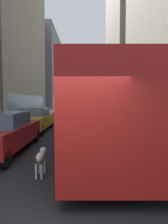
{
  "coord_description": "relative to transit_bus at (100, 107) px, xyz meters",
  "views": [
    {
      "loc": [
        0.44,
        -2.84,
        2.09
      ],
      "look_at": [
        0.48,
        8.61,
        1.4
      ],
      "focal_mm": 31.51,
      "sensor_mm": 36.0,
      "label": 1
    }
  ],
  "objects": [
    {
      "name": "sidewalk_right",
      "position": [
        4.5,
        28.68,
        -1.7
      ],
      "size": [
        2.4,
        110.0,
        0.15
      ],
      "primitive_type": "cube",
      "color": "gray",
      "rests_on": "ground"
    },
    {
      "name": "car_white_van",
      "position": [
        1.6,
        15.87,
        -0.95
      ],
      "size": [
        1.9,
        4.73,
        1.62
      ],
      "color": "silver",
      "rests_on": "ground"
    },
    {
      "name": "car_black_suv",
      "position": [
        0.0,
        10.09,
        -0.96
      ],
      "size": [
        1.85,
        4.18,
        1.62
      ],
      "color": "black",
      "rests_on": "ground"
    },
    {
      "name": "car_yellow_taxi",
      "position": [
        -4.0,
        3.94,
        -0.96
      ],
      "size": [
        1.71,
        4.54,
        1.62
      ],
      "color": "yellow",
      "rests_on": "ground"
    },
    {
      "name": "dalmatian_dog",
      "position": [
        -1.95,
        -3.8,
        -1.26
      ],
      "size": [
        0.22,
        0.96,
        0.72
      ],
      "color": "white",
      "rests_on": "ground"
    },
    {
      "name": "car_red_coupe",
      "position": [
        -4.0,
        -1.39,
        -0.95
      ],
      "size": [
        1.9,
        4.7,
        1.62
      ],
      "color": "red",
      "rests_on": "ground"
    },
    {
      "name": "building_right_far",
      "position": [
        10.7,
        37.09,
        16.35
      ],
      "size": [
        10.52,
        22.83,
        36.28
      ],
      "color": "#A0937F",
      "rests_on": "ground"
    },
    {
      "name": "car_silver_sedan",
      "position": [
        0.0,
        33.52,
        -0.96
      ],
      "size": [
        1.82,
        4.15,
        1.62
      ],
      "color": "#B7BABF",
      "rests_on": "ground"
    },
    {
      "name": "building_left_far",
      "position": [
        -13.1,
        41.66,
        7.72
      ],
      "size": [
        11.11,
        17.86,
        19.01
      ],
      "color": "slate",
      "rests_on": "ground"
    },
    {
      "name": "sidewalk_left",
      "position": [
        -6.9,
        28.68,
        -1.7
      ],
      "size": [
        2.4,
        110.0,
        0.15
      ],
      "primitive_type": "cube",
      "color": "#ADA89E",
      "rests_on": "ground"
    },
    {
      "name": "ground_plane",
      "position": [
        -1.2,
        28.68,
        -1.78
      ],
      "size": [
        120.0,
        120.0,
        0.0
      ],
      "primitive_type": "plane",
      "color": "#232326"
    },
    {
      "name": "box_truck",
      "position": [
        -2.4,
        18.47,
        -0.11
      ],
      "size": [
        2.3,
        7.5,
        3.05
      ],
      "color": "silver",
      "rests_on": "ground"
    },
    {
      "name": "transit_bus",
      "position": [
        0.0,
        0.0,
        0.0
      ],
      "size": [
        2.78,
        11.53,
        3.05
      ],
      "color": "red",
      "rests_on": "ground"
    }
  ]
}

